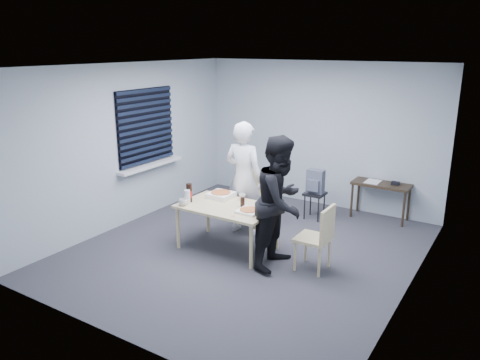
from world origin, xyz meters
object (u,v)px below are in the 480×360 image
Objects in this scene: chair_right at (319,234)px; backpack at (315,182)px; stool at (315,199)px; chair_far at (255,194)px; dining_table at (227,210)px; side_table at (381,188)px; person_white at (244,178)px; soda_bottle at (189,193)px; mug_a at (183,202)px; person_black at (281,202)px; mug_b at (242,197)px.

chair_right is 1.93m from backpack.
chair_right is 1.94m from stool.
dining_table is at bearing -81.01° from chair_far.
backpack is at bearing -148.03° from side_table.
chair_right reaches higher than side_table.
person_white reaches higher than chair_far.
backpack is 2.26m from soda_bottle.
chair_far is 0.54m from person_white.
soda_bottle reaches higher than chair_far.
person_black is at bearing 11.15° from mug_a.
side_table is at bearing 86.85° from chair_right.
chair_far and chair_right have the same top height.
mug_b is at bearing -73.76° from chair_far.
mug_b is at bearing 38.16° from soda_bottle.
chair_far reaches higher than dining_table.
backpack is at bearing 70.22° from mug_b.
mug_b is at bearing 48.45° from mug_a.
person_black is at bearing -104.83° from side_table.
backpack is 3.25× the size of mug_a.
chair_far is 0.50× the size of person_black.
stool is 1.15× the size of backpack.
chair_far is at bearing 98.99° from dining_table.
chair_right is 0.50× the size of person_white.
dining_table is 1.52× the size of chair_right.
backpack reaches higher than stool.
person_black reaches higher than soda_bottle.
chair_far reaches higher than mug_b.
chair_far is 0.94× the size of side_table.
dining_table is at bearing 14.84° from soda_bottle.
person_white is (-0.13, 0.66, 0.29)m from dining_table.
dining_table is at bearing -86.65° from backpack.
person_white reaches higher than mug_a.
stool is 1.61m from mug_b.
chair_far is at bearing 43.27° from person_black.
mug_b is (0.04, 0.33, 0.11)m from dining_table.
dining_table is 1.89m from backpack.
person_white reaches higher than mug_b.
mug_a is (-1.11, -2.14, 0.36)m from stool.
chair_right is at bearing -32.60° from chair_far.
stool is 0.31m from backpack.
dining_table is 1.07m from chair_far.
person_white is (0.03, -0.39, 0.37)m from chair_far.
side_table is 2.54m from mug_b.
chair_far is 8.90× the size of mug_b.
person_black is (0.87, -0.05, 0.29)m from dining_table.
chair_right is at bearing 2.36° from dining_table.
dining_table is at bearing 86.66° from person_black.
mug_a is (-1.11, -2.13, 0.05)m from backpack.
mug_a reaches higher than dining_table.
dining_table is 13.54× the size of mug_b.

